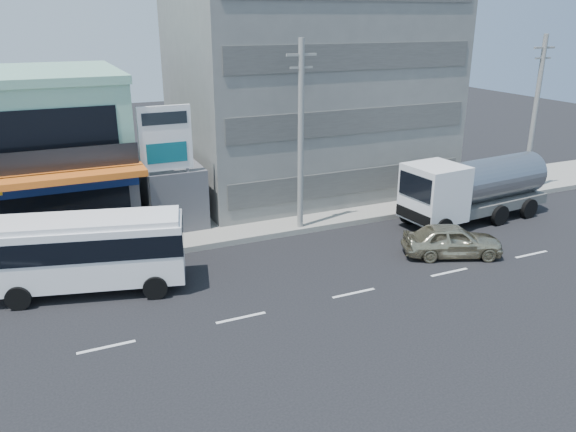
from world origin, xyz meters
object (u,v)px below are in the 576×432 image
(satellite_dish, at_px, (170,163))
(tanker_truck, at_px, (472,188))
(utility_pole_far, at_px, (534,116))
(billboard, at_px, (166,146))
(concrete_building, at_px, (307,82))
(motorcycle_rider, at_px, (114,270))
(shop_building, at_px, (4,158))
(utility_pole_near, at_px, (301,137))
(minibus, at_px, (89,248))
(sedan, at_px, (452,240))

(satellite_dish, xyz_separation_m, tanker_truck, (15.46, -5.94, -1.65))
(utility_pole_far, bearing_deg, billboard, 175.43)
(concrete_building, bearing_deg, motorcycle_rider, -144.30)
(shop_building, xyz_separation_m, utility_pole_near, (14.00, -6.55, 1.15))
(concrete_building, bearing_deg, shop_building, -176.65)
(billboard, distance_m, utility_pole_near, 6.75)
(shop_building, xyz_separation_m, minibus, (3.08, -9.20, -2.07))
(utility_pole_near, height_order, utility_pole_far, same)
(concrete_building, xyz_separation_m, tanker_truck, (5.46, -9.94, -5.07))
(motorcycle_rider, bearing_deg, sedan, -12.66)
(satellite_dish, height_order, tanker_truck, satellite_dish)
(sedan, bearing_deg, tanker_truck, -27.37)
(sedan, relative_size, tanker_truck, 0.50)
(utility_pole_near, relative_size, sedan, 2.13)
(shop_building, bearing_deg, billboard, -32.32)
(minibus, bearing_deg, billboard, 45.25)
(utility_pole_far, relative_size, minibus, 1.23)
(shop_building, xyz_separation_m, sedan, (19.32, -12.45, -3.20))
(satellite_dish, bearing_deg, sedan, -40.01)
(utility_pole_near, distance_m, minibus, 11.69)
(shop_building, xyz_separation_m, tanker_truck, (23.46, -8.89, -2.07))
(sedan, bearing_deg, shop_building, 79.21)
(satellite_dish, bearing_deg, tanker_truck, -21.03)
(motorcycle_rider, bearing_deg, tanker_truck, 0.34)
(concrete_building, distance_m, minibus, 18.80)
(shop_building, distance_m, concrete_building, 18.28)
(minibus, bearing_deg, utility_pole_far, 5.63)
(concrete_building, relative_size, billboard, 2.32)
(shop_building, height_order, minibus, shop_building)
(minibus, xyz_separation_m, tanker_truck, (20.38, 0.31, -0.00))
(satellite_dish, height_order, motorcycle_rider, satellite_dish)
(satellite_dish, xyz_separation_m, sedan, (11.32, -9.50, -2.78))
(satellite_dish, bearing_deg, billboard, -105.52)
(tanker_truck, bearing_deg, utility_pole_near, 166.09)
(motorcycle_rider, bearing_deg, minibus, -167.99)
(tanker_truck, bearing_deg, motorcycle_rider, -179.66)
(minibus, height_order, tanker_truck, tanker_truck)
(utility_pole_far, bearing_deg, tanker_truck, -160.28)
(utility_pole_near, xyz_separation_m, motorcycle_rider, (-10.00, -2.46, -4.48))
(minibus, xyz_separation_m, motorcycle_rider, (0.92, 0.19, -1.26))
(utility_pole_far, bearing_deg, concrete_building, 147.65)
(billboard, bearing_deg, tanker_truck, -14.55)
(billboard, height_order, tanker_truck, billboard)
(utility_pole_near, height_order, sedan, utility_pole_near)
(satellite_dish, bearing_deg, utility_pole_far, -9.29)
(utility_pole_far, bearing_deg, motorcycle_rider, -174.59)
(concrete_building, relative_size, utility_pole_far, 1.60)
(minibus, bearing_deg, concrete_building, 34.51)
(satellite_dish, relative_size, motorcycle_rider, 0.74)
(billboard, xyz_separation_m, tanker_truck, (15.96, -4.14, -3.00))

